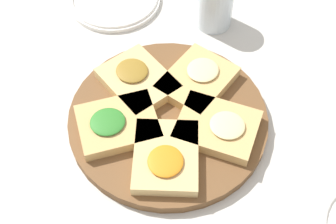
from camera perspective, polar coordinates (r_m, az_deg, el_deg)
The scene contains 8 objects.
ground_plane at distance 0.90m, azimuth -0.00°, elevation -1.21°, with size 3.00×3.00×0.00m, color beige.
serving_board at distance 0.89m, azimuth -0.00°, elevation -0.82°, with size 0.38×0.38×0.02m, color brown.
focaccia_slice_0 at distance 0.86m, azimuth 6.11°, elevation -1.80°, with size 0.15×0.13×0.03m.
focaccia_slice_1 at distance 0.92m, azimuth 3.64°, elevation 3.97°, with size 0.14×0.16×0.03m.
focaccia_slice_2 at distance 0.92m, azimuth -3.76°, elevation 3.90°, with size 0.18×0.16×0.03m.
focaccia_slice_3 at distance 0.86m, azimuth -6.22°, elevation -1.44°, with size 0.18×0.18×0.03m.
focaccia_slice_4 at distance 0.82m, azimuth -0.26°, elevation -5.48°, with size 0.16×0.18×0.03m.
water_glass at distance 1.05m, azimuth 5.74°, elevation 12.95°, with size 0.08×0.08×0.11m, color silver.
Camera 1 is at (0.22, -0.46, 0.74)m, focal length 50.00 mm.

